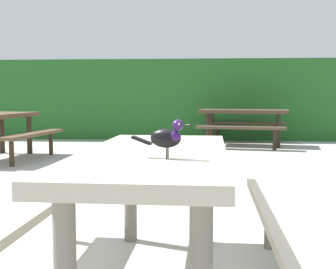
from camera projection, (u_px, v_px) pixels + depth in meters
ground_plane at (174, 267)px, 2.66m from camera, size 60.00×60.00×0.00m
hedge_wall at (195, 99)px, 10.74m from camera, size 28.00×1.41×1.86m
picnic_table_foreground at (155, 184)px, 2.38m from camera, size 1.72×1.82×0.74m
bird_grackle at (168, 137)px, 2.05m from camera, size 0.28×0.11×0.18m
picnic_table_mid_right at (243, 119)px, 9.10m from camera, size 1.97×1.95×0.74m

